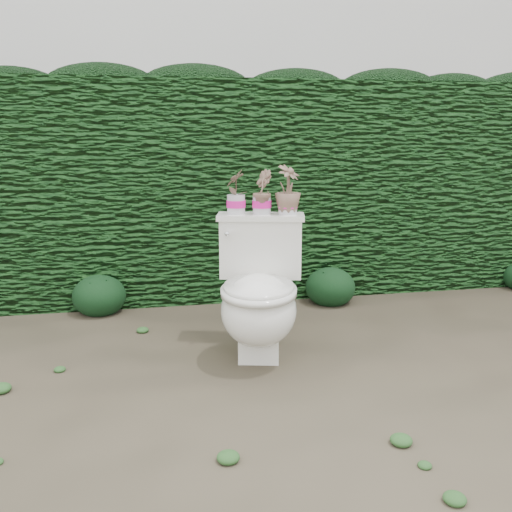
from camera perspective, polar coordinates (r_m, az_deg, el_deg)
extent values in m
plane|color=brown|center=(3.18, -1.75, -10.62)|extent=(60.00, 60.00, 0.00)
cube|color=#1E521B|center=(4.54, -5.17, 6.76)|extent=(8.00, 1.00, 1.60)
cube|color=silver|center=(8.99, -4.47, 17.25)|extent=(8.00, 3.50, 4.00)
cube|color=white|center=(3.25, 0.33, -8.22)|extent=(0.28, 0.34, 0.20)
ellipsoid|color=white|center=(3.09, 0.27, -5.41)|extent=(0.52, 0.59, 0.39)
cube|color=white|center=(3.33, 0.47, 0.80)|extent=(0.50, 0.27, 0.34)
cube|color=white|center=(3.30, 0.48, 3.95)|extent=(0.53, 0.30, 0.03)
cylinder|color=silver|center=(3.23, -2.87, 2.31)|extent=(0.03, 0.06, 0.02)
sphere|color=silver|center=(3.20, -2.92, 2.21)|extent=(0.03, 0.03, 0.03)
imported|color=#367925|center=(3.29, -2.02, 6.31)|extent=(0.15, 0.15, 0.24)
imported|color=#367925|center=(3.28, 0.59, 6.30)|extent=(0.12, 0.14, 0.24)
imported|color=#367925|center=(3.28, 3.21, 6.50)|extent=(0.21, 0.21, 0.27)
ellipsoid|color=#133616|center=(4.12, -15.43, -3.48)|extent=(0.37, 0.37, 0.29)
ellipsoid|color=#133616|center=(4.23, 7.45, -2.73)|extent=(0.37, 0.37, 0.29)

